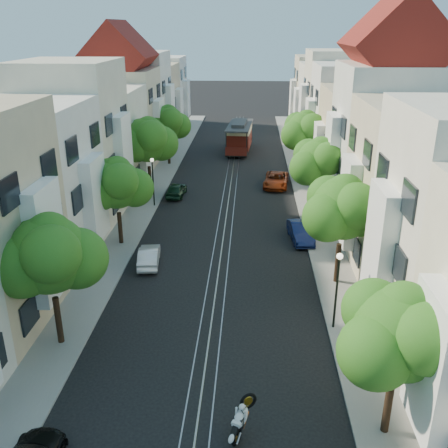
# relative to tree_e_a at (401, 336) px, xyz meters

# --- Properties ---
(ground) EXTENTS (200.00, 200.00, 0.00)m
(ground) POSITION_rel_tree_e_a_xyz_m (-7.26, 31.02, -4.40)
(ground) COLOR black
(ground) RESTS_ON ground
(sidewalk_east) EXTENTS (2.50, 80.00, 0.12)m
(sidewalk_east) POSITION_rel_tree_e_a_xyz_m (-0.01, 31.02, -4.34)
(sidewalk_east) COLOR gray
(sidewalk_east) RESTS_ON ground
(sidewalk_west) EXTENTS (2.50, 80.00, 0.12)m
(sidewalk_west) POSITION_rel_tree_e_a_xyz_m (-14.51, 31.02, -4.34)
(sidewalk_west) COLOR gray
(sidewalk_west) RESTS_ON ground
(rail_left) EXTENTS (0.06, 80.00, 0.02)m
(rail_left) POSITION_rel_tree_e_a_xyz_m (-7.81, 31.02, -4.39)
(rail_left) COLOR gray
(rail_left) RESTS_ON ground
(rail_slot) EXTENTS (0.06, 80.00, 0.02)m
(rail_slot) POSITION_rel_tree_e_a_xyz_m (-7.26, 31.02, -4.39)
(rail_slot) COLOR gray
(rail_slot) RESTS_ON ground
(rail_right) EXTENTS (0.06, 80.00, 0.02)m
(rail_right) POSITION_rel_tree_e_a_xyz_m (-6.71, 31.02, -4.39)
(rail_right) COLOR gray
(rail_right) RESTS_ON ground
(lane_line) EXTENTS (0.08, 80.00, 0.01)m
(lane_line) POSITION_rel_tree_e_a_xyz_m (-7.26, 31.02, -4.40)
(lane_line) COLOR tan
(lane_line) RESTS_ON ground
(townhouses_east) EXTENTS (7.75, 72.00, 12.00)m
(townhouses_east) POSITION_rel_tree_e_a_xyz_m (4.61, 30.94, 0.79)
(townhouses_east) COLOR beige
(townhouses_east) RESTS_ON ground
(townhouses_west) EXTENTS (7.75, 72.00, 11.76)m
(townhouses_west) POSITION_rel_tree_e_a_xyz_m (-19.13, 30.94, 0.68)
(townhouses_west) COLOR silver
(townhouses_west) RESTS_ON ground
(tree_e_a) EXTENTS (4.72, 3.87, 6.27)m
(tree_e_a) POSITION_rel_tree_e_a_xyz_m (0.00, 0.00, 0.00)
(tree_e_a) COLOR black
(tree_e_a) RESTS_ON ground
(tree_e_b) EXTENTS (4.93, 4.08, 6.68)m
(tree_e_b) POSITION_rel_tree_e_a_xyz_m (0.00, 12.00, 0.34)
(tree_e_b) COLOR black
(tree_e_b) RESTS_ON ground
(tree_e_c) EXTENTS (4.84, 3.99, 6.52)m
(tree_e_c) POSITION_rel_tree_e_a_xyz_m (0.00, 23.00, 0.20)
(tree_e_c) COLOR black
(tree_e_c) RESTS_ON ground
(tree_e_d) EXTENTS (5.01, 4.16, 6.85)m
(tree_e_d) POSITION_rel_tree_e_a_xyz_m (0.00, 34.00, 0.47)
(tree_e_d) COLOR black
(tree_e_d) RESTS_ON ground
(tree_w_a) EXTENTS (4.93, 4.08, 6.68)m
(tree_w_a) POSITION_rel_tree_e_a_xyz_m (-14.40, 5.00, 0.34)
(tree_w_a) COLOR black
(tree_w_a) RESTS_ON ground
(tree_w_b) EXTENTS (4.72, 3.87, 6.27)m
(tree_w_b) POSITION_rel_tree_e_a_xyz_m (-14.40, 17.00, 0.00)
(tree_w_b) COLOR black
(tree_w_b) RESTS_ON ground
(tree_w_c) EXTENTS (5.13, 4.28, 7.09)m
(tree_w_c) POSITION_rel_tree_e_a_xyz_m (-14.40, 28.00, 0.67)
(tree_w_c) COLOR black
(tree_w_c) RESTS_ON ground
(tree_w_d) EXTENTS (4.84, 3.99, 6.52)m
(tree_w_d) POSITION_rel_tree_e_a_xyz_m (-14.40, 39.00, 0.20)
(tree_w_d) COLOR black
(tree_w_d) RESTS_ON ground
(lamp_east) EXTENTS (0.32, 0.32, 4.16)m
(lamp_east) POSITION_rel_tree_e_a_xyz_m (-0.96, 7.02, -1.55)
(lamp_east) COLOR black
(lamp_east) RESTS_ON ground
(lamp_west) EXTENTS (0.32, 0.32, 4.16)m
(lamp_west) POSITION_rel_tree_e_a_xyz_m (-13.56, 25.02, -1.55)
(lamp_west) COLOR black
(lamp_west) RESTS_ON ground
(sportbike_rider) EXTENTS (1.02, 1.59, 1.56)m
(sportbike_rider) POSITION_rel_tree_e_a_xyz_m (-5.54, -0.43, -3.57)
(sportbike_rider) COLOR black
(sportbike_rider) RESTS_ON ground
(cable_car) EXTENTS (3.31, 8.86, 3.34)m
(cable_car) POSITION_rel_tree_e_a_xyz_m (-6.76, 45.85, -2.42)
(cable_car) COLOR black
(cable_car) RESTS_ON ground
(parked_car_e_mid) EXTENTS (1.83, 4.11, 1.31)m
(parked_car_e_mid) POSITION_rel_tree_e_a_xyz_m (-1.66, 18.38, -3.74)
(parked_car_e_mid) COLOR #0C153E
(parked_car_e_mid) RESTS_ON ground
(parked_car_e_far) EXTENTS (2.77, 5.06, 1.34)m
(parked_car_e_far) POSITION_rel_tree_e_a_xyz_m (-2.86, 31.39, -3.73)
(parked_car_e_far) COLOR maroon
(parked_car_e_far) RESTS_ON ground
(parked_car_w_mid) EXTENTS (1.67, 3.72, 1.19)m
(parked_car_w_mid) POSITION_rel_tree_e_a_xyz_m (-11.84, 13.91, -3.80)
(parked_car_w_mid) COLOR silver
(parked_car_w_mid) RESTS_ON ground
(parked_car_w_far) EXTENTS (1.70, 3.80, 1.27)m
(parked_car_w_far) POSITION_rel_tree_e_a_xyz_m (-12.07, 27.92, -3.76)
(parked_car_w_far) COLOR black
(parked_car_w_far) RESTS_ON ground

